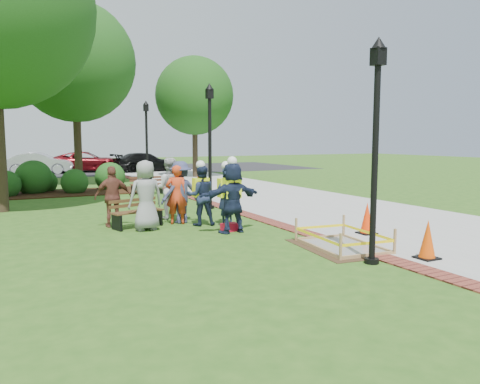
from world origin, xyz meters
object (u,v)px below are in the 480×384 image
hivis_worker_c (201,193)px  hivis_worker_b (226,193)px  cone_front (428,240)px  lamp_near (376,134)px  hivis_worker_a (232,195)px  wet_concrete_pad (342,237)px  bench_near (137,218)px

hivis_worker_c → hivis_worker_b: bearing=-26.3°
cone_front → hivis_worker_b: 5.57m
lamp_near → hivis_worker_a: lamp_near is taller
hivis_worker_b → hivis_worker_c: size_ratio=0.99×
wet_concrete_pad → hivis_worker_b: bearing=108.2°
wet_concrete_pad → bench_near: size_ratio=1.64×
cone_front → hivis_worker_c: 6.10m
bench_near → hivis_worker_c: hivis_worker_c is taller
lamp_near → hivis_worker_c: bearing=105.7°
cone_front → hivis_worker_a: size_ratio=0.41×
wet_concrete_pad → hivis_worker_a: (-1.46, 2.59, 0.73)m
cone_front → lamp_near: 2.42m
hivis_worker_a → hivis_worker_b: 1.04m
cone_front → hivis_worker_c: size_ratio=0.45×
bench_near → lamp_near: size_ratio=0.35×
cone_front → lamp_near: bearing=166.9°
lamp_near → hivis_worker_b: bearing=99.7°
hivis_worker_a → hivis_worker_c: (-0.34, 1.30, -0.07)m
wet_concrete_pad → hivis_worker_c: (-1.80, 3.89, 0.67)m
wet_concrete_pad → cone_front: bearing=-62.0°
bench_near → hivis_worker_c: 1.85m
cone_front → hivis_worker_a: bearing=118.9°
hivis_worker_c → lamp_near: bearing=-74.3°
hivis_worker_a → hivis_worker_c: bearing=104.5°
bench_near → hivis_worker_c: bearing=-16.3°
lamp_near → bench_near: bearing=118.8°
wet_concrete_pad → lamp_near: size_ratio=0.58×
wet_concrete_pad → lamp_near: lamp_near is taller
cone_front → lamp_near: (-1.18, 0.27, 2.09)m
cone_front → hivis_worker_a: hivis_worker_a is taller
lamp_near → hivis_worker_c: 5.63m
wet_concrete_pad → lamp_near: 2.62m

